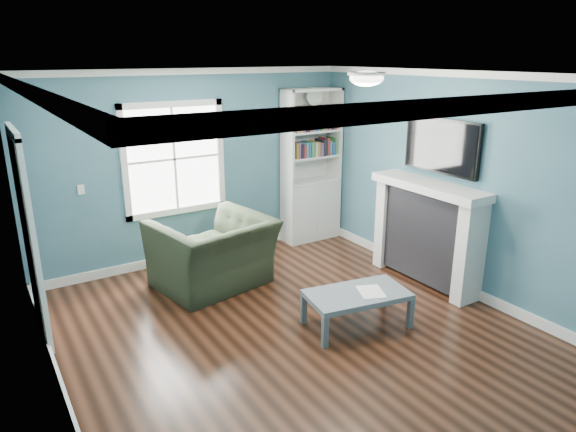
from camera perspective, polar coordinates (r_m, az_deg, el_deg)
floor at (r=5.49m, az=0.83°, el=-12.79°), size 5.00×5.00×0.00m
room_walls at (r=4.88m, az=0.91°, el=3.44°), size 5.00×5.00×5.00m
trim at (r=4.98m, az=0.89°, el=-0.41°), size 4.50×5.00×2.60m
window at (r=6.97m, az=-12.52°, el=6.21°), size 1.40×0.06×1.50m
bookshelf at (r=7.85m, az=2.54°, el=3.93°), size 0.90×0.35×2.31m
fireplace at (r=6.61m, az=15.18°, el=-1.93°), size 0.44×1.58×1.30m
tv at (r=6.43m, az=16.69°, el=7.46°), size 0.06×1.10×0.65m
door at (r=5.64m, az=-26.90°, el=-1.95°), size 0.12×0.98×2.17m
ceiling_fixture at (r=5.36m, az=8.72°, el=14.98°), size 0.38×0.38×0.15m
light_switch at (r=6.73m, az=-22.00°, el=2.75°), size 0.08×0.01×0.12m
recliner at (r=6.34m, az=-8.37°, el=-2.88°), size 1.46×1.09×1.15m
coffee_table at (r=5.51m, az=7.69°, el=-8.86°), size 1.14×0.75×0.39m
paper_sheet at (r=5.52m, az=9.21°, el=-8.29°), size 0.35×0.39×0.00m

